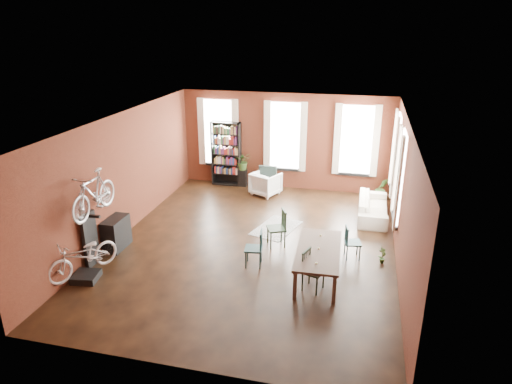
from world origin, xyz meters
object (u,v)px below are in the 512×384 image
(bookshelf, at_px, (226,154))
(cream_sofa, at_px, (373,204))
(dining_chair_b, at_px, (276,228))
(dining_chair_d, at_px, (353,242))
(plant_stand, at_px, (242,177))
(white_armchair, at_px, (266,182))
(bicycle_floor, at_px, (81,240))
(bike_trainer, at_px, (86,277))
(dining_chair_a, at_px, (254,248))
(console_table, at_px, (116,233))
(dining_table, at_px, (318,263))
(dining_chair_c, at_px, (313,271))

(bookshelf, height_order, cream_sofa, bookshelf)
(dining_chair_b, relative_size, dining_chair_d, 1.18)
(cream_sofa, distance_m, plant_stand, 4.70)
(dining_chair_b, relative_size, bookshelf, 0.43)
(white_armchair, bearing_deg, bicycle_floor, 90.83)
(plant_stand, bearing_deg, dining_chair_b, -64.12)
(plant_stand, bearing_deg, dining_chair_d, -48.02)
(dining_chair_b, height_order, bike_trainer, dining_chair_b)
(dining_chair_d, relative_size, bookshelf, 0.37)
(cream_sofa, relative_size, plant_stand, 3.56)
(dining_chair_a, bearing_deg, bicycle_floor, -74.26)
(plant_stand, relative_size, bicycle_floor, 0.35)
(dining_chair_d, bearing_deg, bicycle_floor, 100.34)
(console_table, bearing_deg, dining_table, -2.75)
(bike_trainer, xyz_separation_m, bicycle_floor, (0.00, 0.01, 0.91))
(bookshelf, height_order, bike_trainer, bookshelf)
(dining_table, height_order, dining_chair_b, dining_chair_b)
(dining_chair_b, height_order, dining_chair_d, dining_chair_b)
(console_table, bearing_deg, dining_chair_c, -8.52)
(dining_chair_a, relative_size, plant_stand, 1.49)
(dining_table, distance_m, bookshelf, 6.66)
(console_table, distance_m, plant_stand, 5.52)
(console_table, bearing_deg, plant_stand, 70.45)
(bicycle_floor, bearing_deg, dining_chair_a, 48.34)
(dining_chair_c, bearing_deg, dining_chair_b, 51.51)
(white_armchair, bearing_deg, bike_trainer, 90.84)
(dining_chair_c, relative_size, bicycle_floor, 0.53)
(white_armchair, relative_size, bike_trainer, 1.57)
(console_table, bearing_deg, white_armchair, 58.33)
(dining_chair_a, height_order, bike_trainer, dining_chair_a)
(bike_trainer, bearing_deg, cream_sofa, 39.49)
(dining_table, bearing_deg, dining_chair_c, -96.96)
(cream_sofa, height_order, console_table, cream_sofa)
(plant_stand, bearing_deg, dining_chair_a, -72.12)
(bookshelf, relative_size, console_table, 2.75)
(dining_chair_c, relative_size, plant_stand, 1.52)
(cream_sofa, bearing_deg, dining_chair_c, 163.91)
(dining_table, relative_size, cream_sofa, 0.99)
(bookshelf, xyz_separation_m, console_table, (-1.28, -5.20, -0.70))
(dining_chair_a, bearing_deg, bookshelf, -164.46)
(dining_chair_b, height_order, dining_chair_c, dining_chair_b)
(dining_chair_c, distance_m, cream_sofa, 4.42)
(bike_trainer, distance_m, bicycle_floor, 0.91)
(dining_chair_b, distance_m, dining_chair_c, 2.14)
(dining_chair_a, xyz_separation_m, white_armchair, (-0.73, 4.60, -0.02))
(dining_chair_b, distance_m, bike_trainer, 4.58)
(bike_trainer, height_order, plant_stand, plant_stand)
(console_table, bearing_deg, bike_trainer, -86.12)
(bookshelf, bearing_deg, cream_sofa, -18.95)
(dining_chair_c, height_order, plant_stand, dining_chair_c)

